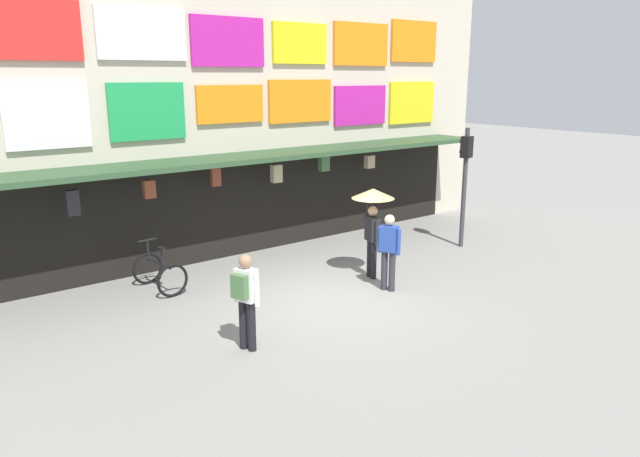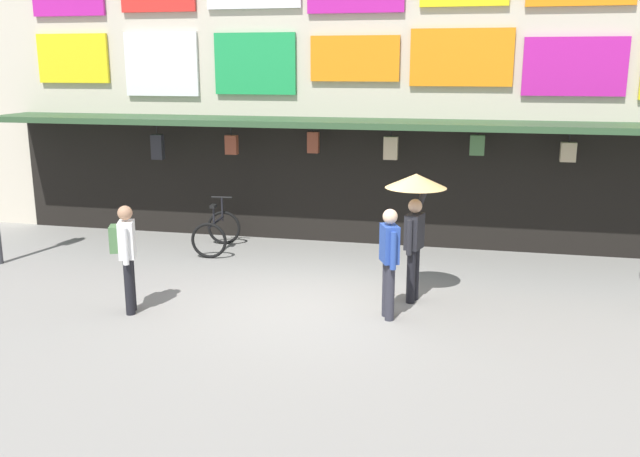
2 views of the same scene
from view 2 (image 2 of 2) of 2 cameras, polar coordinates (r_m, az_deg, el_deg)
name	(u,v)px [view 2 (image 2 of 2)]	position (r m, az deg, el deg)	size (l,w,h in m)	color
ground_plane	(310,304)	(10.94, -0.85, -6.34)	(80.00, 80.00, 0.00)	gray
shopfront	(360,53)	(14.77, 3.36, 14.46)	(18.00, 2.60, 8.00)	beige
bicycle_parked	(217,232)	(14.06, -8.64, -0.30)	(0.82, 1.22, 1.05)	black
pedestrian_in_green	(389,257)	(10.13, 5.81, -2.43)	(0.34, 0.50, 1.68)	#2D2D38
pedestrian_in_blue	(126,251)	(10.70, -15.93, -1.81)	(0.44, 0.50, 1.68)	black
pedestrian_with_umbrella	(415,201)	(10.75, 7.98, 2.26)	(0.96, 0.96, 2.08)	black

